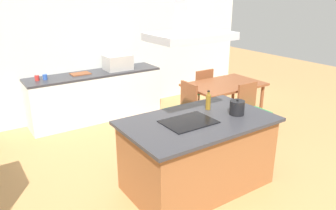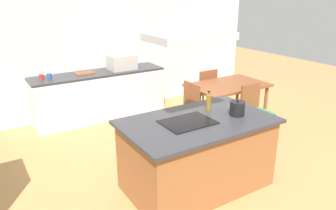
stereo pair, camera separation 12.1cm
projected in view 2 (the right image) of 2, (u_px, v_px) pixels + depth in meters
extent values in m
plane|color=tan|center=(141.00, 141.00, 5.34)|extent=(16.00, 16.00, 0.00)
cube|color=silver|center=(98.00, 45.00, 6.28)|extent=(7.20, 0.10, 2.70)
cube|color=#995B33|center=(197.00, 155.00, 4.00)|extent=(1.71, 1.00, 0.86)
cube|color=#333338|center=(198.00, 122.00, 3.84)|extent=(1.81, 1.10, 0.04)
cube|color=black|center=(188.00, 122.00, 3.76)|extent=(0.60, 0.44, 0.01)
cylinder|color=black|center=(237.00, 108.00, 3.96)|extent=(0.18, 0.18, 0.18)
sphere|color=black|center=(238.00, 101.00, 3.92)|extent=(0.03, 0.03, 0.03)
cone|color=black|center=(244.00, 106.00, 4.01)|extent=(0.06, 0.03, 0.04)
cylinder|color=olive|center=(209.00, 102.00, 4.13)|extent=(0.07, 0.07, 0.20)
cylinder|color=olive|center=(209.00, 94.00, 4.09)|extent=(0.03, 0.03, 0.04)
cylinder|color=black|center=(209.00, 92.00, 4.08)|extent=(0.03, 0.03, 0.01)
cube|color=silver|center=(100.00, 96.00, 6.22)|extent=(2.49, 0.62, 0.86)
cube|color=#333338|center=(99.00, 73.00, 6.07)|extent=(2.49, 0.62, 0.04)
cube|color=#B2AFAA|center=(122.00, 62.00, 6.26)|extent=(0.50, 0.38, 0.28)
cylinder|color=red|center=(41.00, 77.00, 5.56)|extent=(0.08, 0.08, 0.09)
cylinder|color=#2D56B2|center=(49.00, 76.00, 5.62)|extent=(0.08, 0.08, 0.09)
cube|color=brown|center=(85.00, 73.00, 5.97)|extent=(0.34, 0.24, 0.02)
cube|color=brown|center=(228.00, 85.00, 5.86)|extent=(1.40, 0.90, 0.04)
cylinder|color=brown|center=(213.00, 118.00, 5.38)|extent=(0.06, 0.06, 0.71)
cylinder|color=brown|center=(265.00, 104.00, 6.00)|extent=(0.06, 0.06, 0.71)
cylinder|color=brown|center=(188.00, 105.00, 5.97)|extent=(0.06, 0.06, 0.71)
cylinder|color=brown|center=(237.00, 94.00, 6.59)|extent=(0.06, 0.06, 0.71)
cube|color=#33934C|center=(182.00, 111.00, 5.46)|extent=(0.42, 0.42, 0.04)
cube|color=brown|center=(192.00, 96.00, 5.47)|extent=(0.04, 0.42, 0.44)
cylinder|color=brown|center=(179.00, 129.00, 5.30)|extent=(0.04, 0.04, 0.41)
cylinder|color=brown|center=(167.00, 122.00, 5.59)|extent=(0.04, 0.04, 0.41)
cylinder|color=brown|center=(197.00, 125.00, 5.48)|extent=(0.04, 0.04, 0.41)
cylinder|color=brown|center=(185.00, 118.00, 5.77)|extent=(0.04, 0.04, 0.41)
cube|color=#33934C|center=(257.00, 113.00, 5.36)|extent=(0.42, 0.42, 0.04)
cube|color=brown|center=(250.00, 96.00, 5.43)|extent=(0.42, 0.04, 0.44)
cylinder|color=brown|center=(272.00, 127.00, 5.38)|extent=(0.04, 0.04, 0.41)
cylinder|color=brown|center=(257.00, 132.00, 5.20)|extent=(0.04, 0.04, 0.41)
cylinder|color=brown|center=(256.00, 120.00, 5.67)|extent=(0.04, 0.04, 0.41)
cylinder|color=brown|center=(241.00, 124.00, 5.49)|extent=(0.04, 0.04, 0.41)
cube|color=#33934C|center=(202.00, 91.00, 6.56)|extent=(0.42, 0.42, 0.04)
cube|color=brown|center=(208.00, 81.00, 6.32)|extent=(0.42, 0.04, 0.44)
cylinder|color=brown|center=(189.00, 100.00, 6.68)|extent=(0.04, 0.04, 0.41)
cylinder|color=brown|center=(203.00, 97.00, 6.86)|extent=(0.04, 0.04, 0.41)
cylinder|color=brown|center=(200.00, 105.00, 6.40)|extent=(0.04, 0.04, 0.41)
cylinder|color=brown|center=(214.00, 102.00, 6.58)|extent=(0.04, 0.04, 0.41)
cube|color=#ADADB2|center=(190.00, 36.00, 3.43)|extent=(0.90, 0.55, 0.08)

